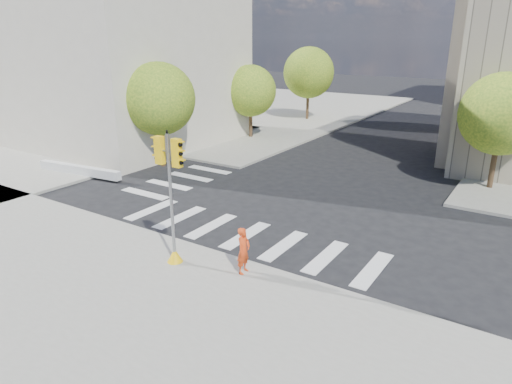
# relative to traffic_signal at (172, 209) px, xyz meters

# --- Properties ---
(ground) EXTENTS (160.00, 160.00, 0.00)m
(ground) POSITION_rel_traffic_signal_xyz_m (0.76, 5.52, -2.17)
(ground) COLOR black
(ground) RESTS_ON ground
(sidewalk_near) EXTENTS (30.00, 14.00, 0.15)m
(sidewalk_near) POSITION_rel_traffic_signal_xyz_m (0.76, -5.48, -2.10)
(sidewalk_near) COLOR gray
(sidewalk_near) RESTS_ON ground
(sidewalk_far_left) EXTENTS (28.00, 40.00, 0.15)m
(sidewalk_far_left) POSITION_rel_traffic_signal_xyz_m (-19.24, 31.52, -2.10)
(sidewalk_far_left) COLOR gray
(sidewalk_far_left) RESTS_ON ground
(classical_building) EXTENTS (19.00, 15.00, 12.70)m
(classical_building) POSITION_rel_traffic_signal_xyz_m (-19.24, 13.52, 4.27)
(classical_building) COLOR beige
(classical_building) RESTS_ON ground
(tree_lw_near) EXTENTS (4.40, 4.40, 6.41)m
(tree_lw_near) POSITION_rel_traffic_signal_xyz_m (-9.74, 9.52, 2.03)
(tree_lw_near) COLOR #382616
(tree_lw_near) RESTS_ON ground
(tree_lw_mid) EXTENTS (4.00, 4.00, 5.77)m
(tree_lw_mid) POSITION_rel_traffic_signal_xyz_m (-9.74, 19.52, 1.59)
(tree_lw_mid) COLOR #382616
(tree_lw_mid) RESTS_ON ground
(tree_lw_far) EXTENTS (4.80, 4.80, 6.95)m
(tree_lw_far) POSITION_rel_traffic_signal_xyz_m (-9.74, 29.52, 2.37)
(tree_lw_far) COLOR #382616
(tree_lw_far) RESTS_ON ground
(tree_re_near) EXTENTS (4.20, 4.20, 6.16)m
(tree_re_near) POSITION_rel_traffic_signal_xyz_m (8.26, 15.52, 1.88)
(tree_re_near) COLOR #382616
(tree_re_near) RESTS_ON ground
(traffic_signal) EXTENTS (1.06, 0.56, 4.75)m
(traffic_signal) POSITION_rel_traffic_signal_xyz_m (0.00, 0.00, 0.00)
(traffic_signal) COLOR yellow
(traffic_signal) RESTS_ON sidewalk_near
(photographer) EXTENTS (0.43, 0.62, 1.63)m
(photographer) POSITION_rel_traffic_signal_xyz_m (2.51, 0.69, -1.20)
(photographer) COLOR red
(photographer) RESTS_ON sidewalk_near
(planter_wall) EXTENTS (6.00, 1.15, 0.50)m
(planter_wall) POSITION_rel_traffic_signal_xyz_m (-12.24, 5.17, -1.77)
(planter_wall) COLOR silver
(planter_wall) RESTS_ON sidewalk_left_near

